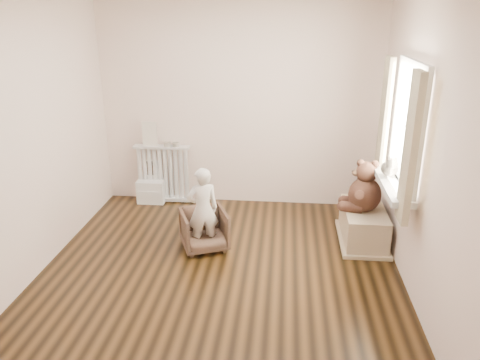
# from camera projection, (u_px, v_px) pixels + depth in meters

# --- Properties ---
(floor) EXTENTS (3.60, 3.60, 0.01)m
(floor) POSITION_uv_depth(u_px,v_px,m) (221.00, 268.00, 4.78)
(floor) COLOR black
(floor) RESTS_ON ground
(back_wall) EXTENTS (3.60, 0.02, 2.60)m
(back_wall) POSITION_uv_depth(u_px,v_px,m) (239.00, 107.00, 6.01)
(back_wall) COLOR white
(back_wall) RESTS_ON ground
(front_wall) EXTENTS (3.60, 0.02, 2.60)m
(front_wall) POSITION_uv_depth(u_px,v_px,m) (174.00, 233.00, 2.65)
(front_wall) COLOR white
(front_wall) RESTS_ON ground
(left_wall) EXTENTS (0.02, 3.60, 2.60)m
(left_wall) POSITION_uv_depth(u_px,v_px,m) (34.00, 140.00, 4.50)
(left_wall) COLOR white
(left_wall) RESTS_ON ground
(right_wall) EXTENTS (0.02, 3.60, 2.60)m
(right_wall) POSITION_uv_depth(u_px,v_px,m) (419.00, 151.00, 4.17)
(right_wall) COLOR white
(right_wall) RESTS_ON ground
(window) EXTENTS (0.03, 0.90, 1.10)m
(window) POSITION_uv_depth(u_px,v_px,m) (408.00, 127.00, 4.40)
(window) COLOR white
(window) RESTS_ON right_wall
(window_sill) EXTENTS (0.22, 1.10, 0.06)m
(window_sill) POSITION_uv_depth(u_px,v_px,m) (392.00, 184.00, 4.61)
(window_sill) COLOR silver
(window_sill) RESTS_ON right_wall
(curtain_left) EXTENTS (0.06, 0.26, 1.30)m
(curtain_left) POSITION_uv_depth(u_px,v_px,m) (410.00, 150.00, 3.90)
(curtain_left) COLOR tan
(curtain_left) RESTS_ON right_wall
(curtain_right) EXTENTS (0.06, 0.26, 1.30)m
(curtain_right) POSITION_uv_depth(u_px,v_px,m) (384.00, 119.00, 4.96)
(curtain_right) COLOR tan
(curtain_right) RESTS_ON right_wall
(radiator) EXTENTS (0.75, 0.14, 0.79)m
(radiator) POSITION_uv_depth(u_px,v_px,m) (163.00, 174.00, 6.31)
(radiator) COLOR silver
(radiator) RESTS_ON floor
(paper_doll) EXTENTS (0.19, 0.02, 0.32)m
(paper_doll) POSITION_uv_depth(u_px,v_px,m) (150.00, 134.00, 6.13)
(paper_doll) COLOR beige
(paper_doll) RESTS_ON radiator
(tin_a) EXTENTS (0.09, 0.09, 0.06)m
(tin_a) POSITION_uv_depth(u_px,v_px,m) (167.00, 144.00, 6.16)
(tin_a) COLOR #A59E8C
(tin_a) RESTS_ON radiator
(tin_b) EXTENTS (0.09, 0.09, 0.05)m
(tin_b) POSITION_uv_depth(u_px,v_px,m) (176.00, 144.00, 6.15)
(tin_b) COLOR #A59E8C
(tin_b) RESTS_ON radiator
(toy_vanity) EXTENTS (0.36, 0.26, 0.57)m
(toy_vanity) POSITION_uv_depth(u_px,v_px,m) (151.00, 182.00, 6.34)
(toy_vanity) COLOR silver
(toy_vanity) RESTS_ON floor
(armchair) EXTENTS (0.62, 0.63, 0.44)m
(armchair) POSITION_uv_depth(u_px,v_px,m) (204.00, 230.00, 5.11)
(armchair) COLOR brown
(armchair) RESTS_ON floor
(child) EXTENTS (0.40, 0.34, 0.93)m
(child) POSITION_uv_depth(u_px,v_px,m) (203.00, 209.00, 4.97)
(child) COLOR silver
(child) RESTS_ON armchair
(toy_bench) EXTENTS (0.45, 0.84, 0.40)m
(toy_bench) POSITION_uv_depth(u_px,v_px,m) (363.00, 225.00, 5.28)
(toy_bench) COLOR tan
(toy_bench) RESTS_ON floor
(teddy_bear) EXTENTS (0.52, 0.43, 0.57)m
(teddy_bear) POSITION_uv_depth(u_px,v_px,m) (365.00, 187.00, 5.08)
(teddy_bear) COLOR #341D14
(teddy_bear) RESTS_ON toy_bench
(plush_cat) EXTENTS (0.18, 0.28, 0.23)m
(plush_cat) POSITION_uv_depth(u_px,v_px,m) (389.00, 167.00, 4.69)
(plush_cat) COLOR #686158
(plush_cat) RESTS_ON window_sill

